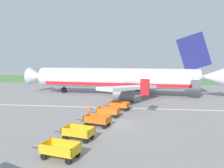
% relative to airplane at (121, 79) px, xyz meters
% --- Properties ---
extents(ground_plane, '(220.00, 220.00, 0.00)m').
position_rel_airplane_xyz_m(ground_plane, '(0.82, -19.25, -3.05)').
color(ground_plane, gray).
extents(grass_strip, '(220.00, 28.00, 0.06)m').
position_rel_airplane_xyz_m(grass_strip, '(0.82, 32.33, -3.02)').
color(grass_strip, '#518442').
rests_on(grass_strip, ground).
extents(apron_stripe, '(120.00, 0.36, 0.01)m').
position_rel_airplane_xyz_m(apron_stripe, '(0.82, -11.38, -3.05)').
color(apron_stripe, silver).
rests_on(apron_stripe, ground).
extents(airplane, '(37.67, 30.30, 11.34)m').
position_rel_airplane_xyz_m(airplane, '(0.00, 0.00, 0.00)').
color(airplane, silver).
rests_on(airplane, ground).
extents(baggage_cart_nearest, '(3.63, 1.93, 1.07)m').
position_rel_airplane_xyz_m(baggage_cart_nearest, '(-1.61, -27.39, -2.45)').
color(baggage_cart_nearest, gold).
rests_on(baggage_cart_nearest, ground).
extents(baggage_cart_second_in_row, '(3.62, 1.95, 1.07)m').
position_rel_airplane_xyz_m(baggage_cart_second_in_row, '(-1.40, -23.82, -2.45)').
color(baggage_cart_second_in_row, gold).
rests_on(baggage_cart_second_in_row, ground).
extents(baggage_cart_third_in_row, '(3.62, 1.94, 1.07)m').
position_rel_airplane_xyz_m(baggage_cart_third_in_row, '(-0.54, -19.95, -2.45)').
color(baggage_cart_third_in_row, orange).
rests_on(baggage_cart_third_in_row, ground).
extents(baggage_cart_fourth_in_row, '(3.61, 1.66, 1.07)m').
position_rel_airplane_xyz_m(baggage_cart_fourth_in_row, '(-0.01, -16.23, -2.45)').
color(baggage_cart_fourth_in_row, orange).
rests_on(baggage_cart_fourth_in_row, ground).
extents(baggage_cart_far_end, '(3.63, 1.88, 1.07)m').
position_rel_airplane_xyz_m(baggage_cart_far_end, '(0.97, -12.62, -2.45)').
color(baggage_cart_far_end, orange).
rests_on(baggage_cart_far_end, ground).
extents(traffic_cone_near_plane, '(0.48, 0.48, 0.63)m').
position_rel_airplane_xyz_m(traffic_cone_near_plane, '(2.49, -6.07, -2.74)').
color(traffic_cone_near_plane, orange).
rests_on(traffic_cone_near_plane, ground).
extents(traffic_cone_mid_apron, '(0.55, 0.55, 0.73)m').
position_rel_airplane_xyz_m(traffic_cone_mid_apron, '(-2.96, -13.06, -2.69)').
color(traffic_cone_mid_apron, orange).
rests_on(traffic_cone_mid_apron, ground).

